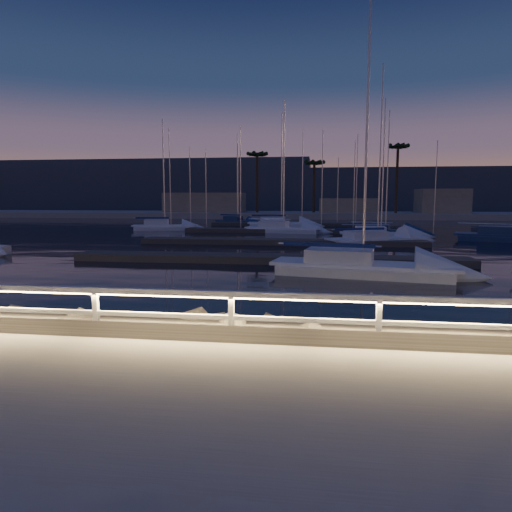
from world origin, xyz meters
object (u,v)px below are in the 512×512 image
at_px(sailboat_h, 375,239).
at_px(sailboat_n, 280,223).
at_px(guard_rail, 182,303).
at_px(sailboat_i, 163,226).
at_px(sailboat_k, 383,231).
at_px(sailboat_g, 379,234).
at_px(sailboat_m, 237,221).
at_px(sailboat_j, 281,228).
at_px(sailboat_c, 358,266).

height_order(sailboat_h, sailboat_n, sailboat_n).
xyz_separation_m(guard_rail, sailboat_i, (-14.31, 40.01, -0.93)).
xyz_separation_m(sailboat_h, sailboat_k, (2.02, 10.10, -0.01)).
distance_m(sailboat_g, sailboat_m, 25.77).
bearing_deg(sailboat_i, sailboat_g, -31.09).
distance_m(sailboat_h, sailboat_i, 25.29).
relative_size(sailboat_i, sailboat_m, 1.11).
bearing_deg(sailboat_j, sailboat_m, 126.75).
distance_m(sailboat_c, sailboat_k, 24.89).
height_order(sailboat_c, sailboat_g, sailboat_c).
xyz_separation_m(sailboat_j, sailboat_m, (-7.25, 14.49, -0.03)).
relative_size(sailboat_k, sailboat_n, 0.86).
bearing_deg(sailboat_g, sailboat_m, 129.77).
bearing_deg(sailboat_m, sailboat_c, -49.68).
height_order(sailboat_j, sailboat_k, sailboat_j).
bearing_deg(sailboat_j, sailboat_k, 3.86).
relative_size(sailboat_c, sailboat_i, 1.17).
relative_size(sailboat_i, sailboat_k, 1.02).
relative_size(guard_rail, sailboat_i, 3.62).
bearing_deg(sailboat_i, guard_rail, -83.07).
bearing_deg(sailboat_k, sailboat_n, 154.58).
bearing_deg(sailboat_j, guard_rail, -78.50).
height_order(sailboat_h, sailboat_k, sailboat_h).
relative_size(sailboat_j, sailboat_n, 0.96).
bearing_deg(sailboat_i, sailboat_j, -21.46).
bearing_deg(sailboat_n, sailboat_h, -66.54).
bearing_deg(sailboat_c, sailboat_h, 90.42).
height_order(sailboat_h, sailboat_m, sailboat_h).
distance_m(guard_rail, sailboat_m, 53.08).
relative_size(sailboat_h, sailboat_n, 0.97).
relative_size(guard_rail, sailboat_c, 3.09).
distance_m(sailboat_i, sailboat_j, 13.58).
bearing_deg(sailboat_h, sailboat_n, 91.30).
distance_m(sailboat_g, sailboat_i, 23.74).
bearing_deg(sailboat_g, guard_rail, -103.85).
xyz_separation_m(sailboat_g, sailboat_m, (-16.36, 19.91, 0.01)).
distance_m(sailboat_c, sailboat_n, 35.05).
relative_size(sailboat_h, sailboat_m, 1.23).
bearing_deg(guard_rail, sailboat_n, 92.23).
relative_size(guard_rail, sailboat_m, 4.01).
height_order(sailboat_c, sailboat_h, sailboat_c).
distance_m(sailboat_h, sailboat_j, 13.83).
bearing_deg(sailboat_h, sailboat_g, 57.12).
bearing_deg(guard_rail, sailboat_k, 75.92).
height_order(guard_rail, sailboat_k, sailboat_k).
bearing_deg(sailboat_n, sailboat_i, -152.29).
bearing_deg(sailboat_h, sailboat_i, 125.39).
xyz_separation_m(sailboat_g, sailboat_i, (-22.54, 7.47, 0.04)).
distance_m(sailboat_k, sailboat_n, 14.88).
height_order(sailboat_c, sailboat_n, sailboat_c).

